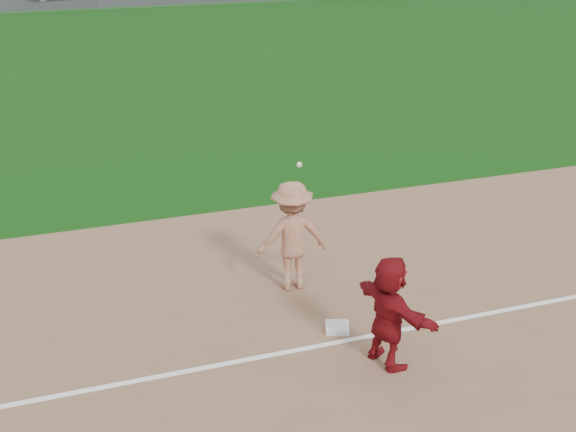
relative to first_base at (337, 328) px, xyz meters
name	(u,v)px	position (x,y,z in m)	size (l,w,h in m)	color
ground	(316,319)	(-0.21, 0.45, -0.06)	(160.00, 160.00, 0.00)	#0F400C
foul_line	(333,343)	(-0.21, -0.35, -0.04)	(60.00, 0.10, 0.01)	white
first_base	(337,328)	(0.00, 0.00, 0.00)	(0.39, 0.39, 0.09)	white
base_runner	(389,312)	(0.37, -1.08, 0.86)	(1.67, 0.53, 1.80)	maroon
first_base_play	(292,236)	(-0.24, 1.63, 0.98)	(1.36, 0.96, 2.60)	gray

